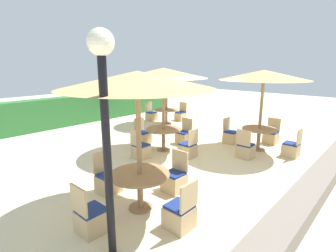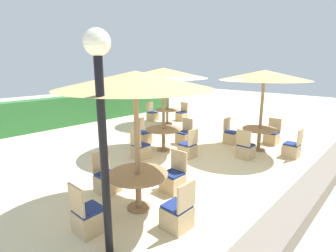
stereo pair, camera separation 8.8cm
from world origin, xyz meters
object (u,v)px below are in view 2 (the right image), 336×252
(patio_chair_front_left_south, at_px, (178,215))
(patio_chair_center_north, at_px, (143,136))
(patio_chair_front_right_east, at_px, (272,137))
(patio_chair_center_west, at_px, (141,150))
(round_table_front_left, at_px, (138,180))
(patio_chair_front_right_south, at_px, (292,149))
(round_table_center, at_px, (164,133))
(lamp_post, at_px, (101,103))
(round_table_front_right, at_px, (260,133))
(patio_chair_front_left_north, at_px, (107,181))
(patio_chair_back_right_east, at_px, (182,115))
(parasol_front_right, at_px, (264,75))
(patio_chair_front_left_east, at_px, (173,180))
(patio_chair_front_right_north, at_px, (231,136))
(parasol_back_right, at_px, (167,73))
(patio_chair_center_east, at_px, (184,137))
(patio_chair_front_right_west, at_px, (245,150))
(parasol_center, at_px, (163,73))
(patio_chair_front_left_west, at_px, (88,218))
(patio_chair_back_right_north, at_px, (152,115))
(parasol_front_left, at_px, (135,80))
(patio_chair_center_south, at_px, (188,149))

(patio_chair_front_left_south, height_order, patio_chair_center_north, same)
(patio_chair_front_right_east, relative_size, patio_chair_front_left_south, 1.00)
(patio_chair_center_west, bearing_deg, round_table_front_left, -42.55)
(patio_chair_front_right_south, relative_size, round_table_center, 0.78)
(lamp_post, height_order, round_table_front_right, lamp_post)
(patio_chair_front_left_north, bearing_deg, patio_chair_back_right_east, -152.85)
(lamp_post, relative_size, parasol_front_right, 1.16)
(patio_chair_front_left_east, relative_size, round_table_center, 0.78)
(patio_chair_front_right_east, bearing_deg, parasol_front_right, 86.83)
(parasol_front_right, relative_size, patio_chair_front_right_south, 3.08)
(patio_chair_front_right_south, bearing_deg, lamp_post, 174.13)
(parasol_front_right, relative_size, patio_chair_front_right_north, 3.08)
(patio_chair_front_left_south, bearing_deg, parasol_back_right, 43.83)
(patio_chair_back_right_east, bearing_deg, patio_chair_center_east, 130.74)
(patio_chair_front_left_south, relative_size, patio_chair_center_north, 1.00)
(patio_chair_front_right_west, distance_m, round_table_front_left, 4.18)
(patio_chair_front_right_south, relative_size, patio_chair_front_left_south, 1.00)
(round_table_front_right, bearing_deg, patio_chair_center_east, 116.67)
(patio_chair_front_right_east, height_order, patio_chair_front_right_north, same)
(round_table_front_right, distance_m, patio_chair_front_right_south, 1.12)
(parasol_back_right, xyz_separation_m, patio_chair_center_east, (-2.02, -2.68, -2.15))
(parasol_center, bearing_deg, patio_chair_front_left_west, -153.10)
(patio_chair_center_east, bearing_deg, patio_chair_back_right_north, -28.45)
(patio_chair_front_right_east, bearing_deg, parasol_front_left, 87.41)
(parasol_back_right, distance_m, parasol_front_left, 7.71)
(lamp_post, bearing_deg, round_table_front_right, 3.70)
(patio_chair_front_right_north, bearing_deg, patio_chair_center_east, -45.19)
(parasol_front_left, xyz_separation_m, patio_chair_center_north, (3.05, 3.22, -2.31))
(parasol_back_right, bearing_deg, patio_chair_back_right_east, -3.19)
(patio_chair_back_right_north, height_order, round_table_front_left, patio_chair_back_right_north)
(parasol_front_right, distance_m, patio_chair_front_left_east, 4.73)
(parasol_front_right, distance_m, patio_chair_center_west, 4.59)
(patio_chair_front_right_south, xyz_separation_m, patio_chair_front_left_north, (-5.25, 2.36, 0.00))
(patio_chair_front_left_north, xyz_separation_m, patio_chair_front_left_south, (0.06, -2.08, 0.00))
(patio_chair_back_right_east, height_order, patio_chair_front_left_north, same)
(lamp_post, relative_size, patio_chair_center_east, 3.57)
(parasol_back_right, xyz_separation_m, parasol_front_right, (-0.85, -4.99, 0.09))
(patio_chair_back_right_north, bearing_deg, patio_chair_center_south, 57.15)
(patio_chair_front_right_west, bearing_deg, patio_chair_front_right_east, 89.35)
(patio_chair_front_right_north, relative_size, patio_chair_center_south, 1.00)
(patio_chair_front_right_north, relative_size, patio_chair_front_left_north, 1.00)
(patio_chair_front_right_west, height_order, parasol_front_left, parasol_front_left)
(round_table_center, bearing_deg, patio_chair_front_right_east, -37.32)
(parasol_back_right, bearing_deg, round_table_front_left, -141.75)
(parasol_center, distance_m, patio_chair_center_north, 2.54)
(lamp_post, distance_m, patio_chair_front_right_north, 6.92)
(patio_chair_front_right_north, bearing_deg, patio_chair_front_right_west, 45.48)
(parasol_back_right, distance_m, patio_chair_back_right_east, 2.38)
(patio_chair_front_left_south, bearing_deg, patio_chair_front_left_east, 44.42)
(patio_chair_front_right_south, relative_size, patio_chair_front_left_east, 1.00)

